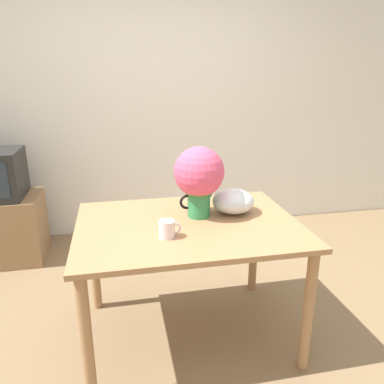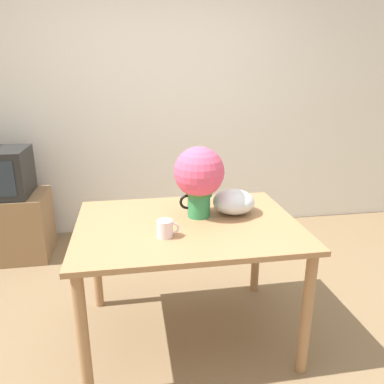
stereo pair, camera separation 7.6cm
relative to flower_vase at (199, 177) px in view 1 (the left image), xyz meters
name	(u,v)px [view 1 (the left image)]	position (x,y,z in m)	size (l,w,h in m)	color
ground_plane	(190,345)	(-0.10, -0.20, -1.02)	(12.00, 12.00, 0.00)	#7F6647
wall_back	(152,104)	(-0.10, 1.70, 0.28)	(8.00, 0.05, 2.60)	silver
table	(188,239)	(-0.08, -0.09, -0.35)	(1.28, 0.95, 0.77)	#A3754C
flower_vase	(199,177)	(0.00, 0.00, 0.00)	(0.30, 0.30, 0.43)	#2D844C
coffee_mug	(167,229)	(-0.23, -0.26, -0.20)	(0.12, 0.09, 0.09)	silver
white_bowl	(233,201)	(0.22, 0.02, -0.17)	(0.26, 0.26, 0.15)	silver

